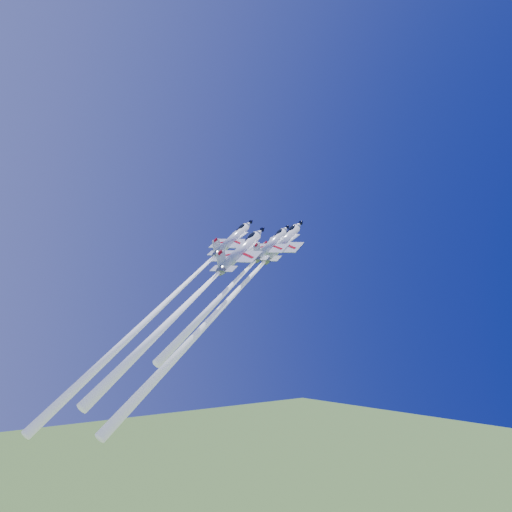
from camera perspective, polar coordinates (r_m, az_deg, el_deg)
jet_lead at (r=110.36m, az=-2.92°, el=-4.60°), size 48.56×16.32×46.43m
jet_left at (r=109.45m, az=-8.84°, el=-4.45°), size 47.08×15.50×45.36m
jet_right at (r=107.53m, az=-2.05°, el=-2.54°), size 32.99×11.51×31.09m
jet_slot at (r=102.53m, az=-6.25°, el=-4.14°), size 38.93×13.66×36.61m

